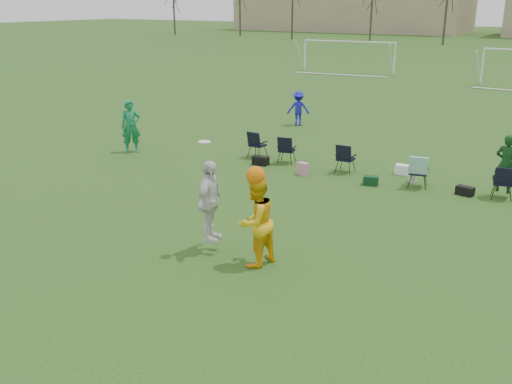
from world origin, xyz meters
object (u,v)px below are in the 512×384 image
Objects in this scene: fielder_green_near at (131,126)px; fielder_blue at (298,108)px; goal_left at (349,48)px; center_contest at (238,213)px.

fielder_blue is at bearing 20.53° from fielder_green_near.
goal_left is (-2.64, 27.57, 0.94)m from fielder_green_near.
goal_left reaches higher than fielder_blue.
goal_left is (-5.77, 19.98, 1.15)m from fielder_blue.
goal_left is at bearing -103.08° from fielder_blue.
fielder_blue is 14.49m from center_contest.
fielder_green_near is at bearing -89.52° from goal_left.
fielder_green_near is 27.71m from goal_left.
fielder_green_near is 10.32m from center_contest.
fielder_green_near is at bearing 38.47° from fielder_blue.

